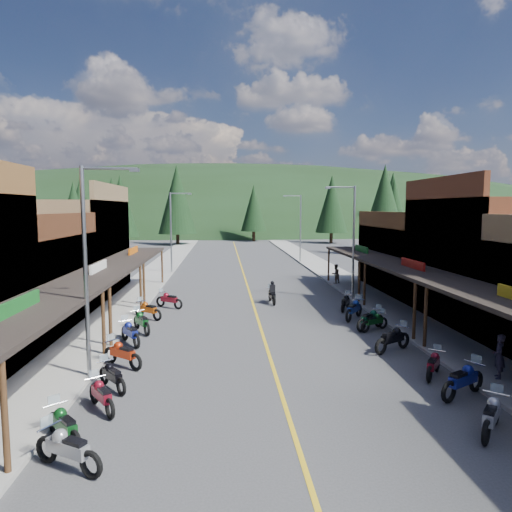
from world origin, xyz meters
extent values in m
plane|color=#38383A|center=(0.00, 0.00, 0.00)|extent=(220.00, 220.00, 0.00)
cube|color=gold|center=(0.00, 20.00, 0.01)|extent=(0.15, 90.00, 0.01)
cube|color=gray|center=(-8.70, 20.00, 0.07)|extent=(3.40, 94.00, 0.15)
cube|color=gray|center=(8.70, 20.00, 0.07)|extent=(3.40, 94.00, 0.15)
cube|color=black|center=(-8.70, -7.90, 3.00)|extent=(3.20, 10.20, 0.18)
cylinder|color=#472D19|center=(-7.20, -12.40, 1.50)|extent=(0.16, 0.16, 3.00)
cylinder|color=#472D19|center=(-7.20, -3.40, 1.50)|extent=(0.16, 0.16, 3.00)
cube|color=#14591E|center=(-8.70, -7.90, 3.20)|extent=(0.12, 3.00, 0.70)
cube|color=#3F2111|center=(-10.15, 1.70, 3.10)|extent=(0.30, 9.00, 6.20)
cube|color=black|center=(-8.70, 1.70, 3.00)|extent=(3.20, 9.00, 0.18)
cylinder|color=#472D19|center=(-7.20, -2.20, 1.50)|extent=(0.16, 0.16, 3.00)
cylinder|color=#472D19|center=(-7.20, 5.60, 1.50)|extent=(0.16, 0.16, 3.00)
cube|color=silver|center=(-8.70, 1.70, 3.20)|extent=(0.12, 3.00, 0.70)
cube|color=brown|center=(-14.00, 11.30, 3.50)|extent=(8.00, 10.20, 7.00)
cube|color=brown|center=(-10.15, 11.30, 4.10)|extent=(0.30, 10.20, 8.20)
cube|color=black|center=(-8.70, 11.30, 3.00)|extent=(3.20, 10.20, 0.18)
cylinder|color=#472D19|center=(-7.20, 6.80, 1.50)|extent=(0.16, 0.16, 3.00)
cylinder|color=#472D19|center=(-7.20, 15.80, 1.50)|extent=(0.16, 0.16, 3.00)
cube|color=#CC590C|center=(-8.70, 11.30, 3.20)|extent=(0.12, 3.00, 0.70)
cylinder|color=#472D19|center=(7.20, -3.40, 1.50)|extent=(0.16, 0.16, 3.00)
cube|color=#562B19|center=(14.00, 1.70, 3.50)|extent=(8.00, 9.00, 7.00)
cube|color=#562B19|center=(10.15, 1.70, 4.10)|extent=(0.30, 9.00, 8.20)
cube|color=black|center=(8.70, 1.70, 3.00)|extent=(3.20, 9.00, 0.18)
cylinder|color=#472D19|center=(7.20, -2.20, 1.50)|extent=(0.16, 0.16, 3.00)
cylinder|color=#472D19|center=(7.20, 5.60, 1.50)|extent=(0.16, 0.16, 3.00)
cube|color=#B2140F|center=(8.70, 1.70, 3.20)|extent=(0.12, 3.00, 0.70)
cube|color=#4C2D16|center=(14.00, 11.30, 2.50)|extent=(8.00, 10.20, 5.00)
cube|color=#4C2D16|center=(10.15, 11.30, 3.10)|extent=(0.30, 10.20, 6.20)
cube|color=black|center=(8.70, 11.30, 3.00)|extent=(3.20, 10.20, 0.18)
cylinder|color=#472D19|center=(7.20, 6.80, 1.50)|extent=(0.16, 0.16, 3.00)
cylinder|color=#472D19|center=(7.20, 15.80, 1.50)|extent=(0.16, 0.16, 3.00)
cube|color=#14591E|center=(8.70, 11.30, 3.20)|extent=(0.12, 3.00, 0.70)
cylinder|color=gray|center=(-7.10, -6.00, 4.00)|extent=(0.16, 0.16, 8.00)
cylinder|color=gray|center=(-6.10, -6.00, 7.90)|extent=(2.00, 0.10, 0.10)
cube|color=gray|center=(-5.20, -6.00, 7.85)|extent=(0.35, 0.18, 0.12)
cylinder|color=gray|center=(-7.10, 22.00, 4.00)|extent=(0.16, 0.16, 8.00)
cylinder|color=gray|center=(-6.10, 22.00, 7.90)|extent=(2.00, 0.10, 0.10)
cube|color=gray|center=(-5.20, 22.00, 7.85)|extent=(0.35, 0.18, 0.12)
cylinder|color=gray|center=(7.10, 8.00, 4.00)|extent=(0.16, 0.16, 8.00)
cylinder|color=gray|center=(6.10, 8.00, 7.90)|extent=(2.00, 0.10, 0.10)
cube|color=gray|center=(5.20, 8.00, 7.85)|extent=(0.35, 0.18, 0.12)
cylinder|color=gray|center=(7.10, 30.00, 4.00)|extent=(0.16, 0.16, 8.00)
cylinder|color=gray|center=(6.10, 30.00, 7.90)|extent=(2.00, 0.10, 0.10)
cube|color=gray|center=(5.20, 30.00, 7.85)|extent=(0.35, 0.18, 0.12)
ellipsoid|color=black|center=(0.00, 135.00, 0.00)|extent=(310.00, 140.00, 60.00)
cylinder|color=black|center=(-40.00, 62.00, 1.00)|extent=(0.60, 0.60, 2.00)
cone|color=black|center=(-40.00, 62.00, 6.50)|extent=(5.04, 5.04, 9.00)
cylinder|color=black|center=(-24.00, 70.00, 1.00)|extent=(0.60, 0.60, 2.00)
cone|color=black|center=(-24.00, 70.00, 7.25)|extent=(5.88, 5.88, 10.50)
cylinder|color=black|center=(-10.00, 58.00, 1.00)|extent=(0.60, 0.60, 2.00)
cone|color=black|center=(-10.00, 58.00, 8.00)|extent=(6.72, 6.72, 12.00)
cylinder|color=black|center=(4.00, 66.00, 1.00)|extent=(0.60, 0.60, 2.00)
cone|color=black|center=(4.00, 66.00, 6.50)|extent=(5.04, 5.04, 9.00)
cylinder|color=black|center=(18.00, 60.00, 1.00)|extent=(0.60, 0.60, 2.00)
cone|color=black|center=(18.00, 60.00, 7.25)|extent=(5.88, 5.88, 10.50)
cylinder|color=black|center=(34.00, 72.00, 1.00)|extent=(0.60, 0.60, 2.00)
cone|color=black|center=(34.00, 72.00, 8.00)|extent=(6.72, 6.72, 12.00)
cylinder|color=black|center=(46.00, 64.00, 1.00)|extent=(0.60, 0.60, 2.00)
cone|color=black|center=(46.00, 64.00, 6.50)|extent=(5.04, 5.04, 9.00)
cylinder|color=black|center=(-32.00, 76.00, 1.00)|extent=(0.60, 0.60, 2.00)
cone|color=black|center=(-32.00, 76.00, 7.25)|extent=(5.88, 5.88, 10.50)
cylinder|color=black|center=(-22.00, 40.00, 1.00)|extent=(0.60, 0.60, 2.00)
cone|color=black|center=(-22.00, 40.00, 6.00)|extent=(4.48, 4.48, 8.00)
cylinder|color=black|center=(24.00, 45.00, 1.00)|extent=(0.60, 0.60, 2.00)
cone|color=black|center=(24.00, 45.00, 6.40)|extent=(4.93, 4.93, 8.80)
cylinder|color=black|center=(-18.00, 50.00, 1.00)|extent=(0.60, 0.60, 2.00)
cone|color=black|center=(-18.00, 50.00, 6.80)|extent=(5.38, 5.38, 9.60)
cylinder|color=black|center=(20.00, 38.00, 1.00)|extent=(0.60, 0.60, 2.00)
cone|color=black|center=(20.00, 38.00, 7.20)|extent=(5.82, 5.82, 10.40)
imported|color=#262132|center=(8.23, -7.40, 0.98)|extent=(0.60, 0.71, 1.67)
imported|color=#4C3F30|center=(7.44, 14.25, 0.96)|extent=(0.91, 0.78, 1.61)
camera|label=1|loc=(-1.99, -23.17, 6.46)|focal=32.00mm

